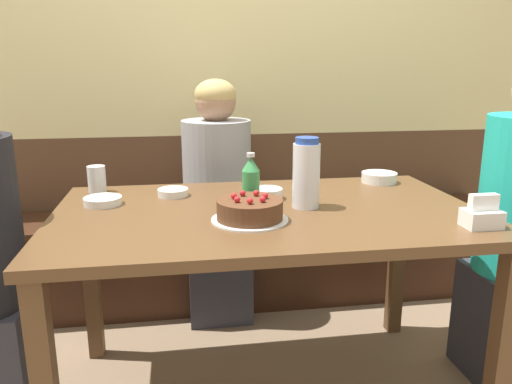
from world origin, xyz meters
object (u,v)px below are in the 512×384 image
at_px(napkin_holder, 482,215).
at_px(glass_water_tall, 97,179).
at_px(water_pitcher, 306,174).
at_px(bowl_soup_white, 103,201).
at_px(bowl_rice_small, 173,192).
at_px(bench_seat, 239,256).
at_px(bowl_side_dish, 379,177).
at_px(bowl_sauce_shallow, 267,194).
at_px(soju_bottle, 251,181).
at_px(birthday_cake, 250,210).
at_px(person_grey_tee, 218,208).

height_order(napkin_holder, glass_water_tall, same).
distance_m(water_pitcher, bowl_soup_white, 0.73).
bearing_deg(bowl_rice_small, bowl_soup_white, -161.14).
bearing_deg(bench_seat, glass_water_tall, -141.38).
bearing_deg(bowl_side_dish, bowl_soup_white, -170.90).
bearing_deg(water_pitcher, bowl_side_dish, 38.36).
bearing_deg(bench_seat, bowl_side_dish, -42.95).
xyz_separation_m(water_pitcher, bowl_sauce_shallow, (-0.11, 0.13, -0.10)).
distance_m(water_pitcher, soju_bottle, 0.19).
distance_m(birthday_cake, soju_bottle, 0.18).
relative_size(bowl_side_dish, glass_water_tall, 1.42).
distance_m(bench_seat, water_pitcher, 1.04).
relative_size(bench_seat, water_pitcher, 11.28).
xyz_separation_m(birthday_cake, water_pitcher, (0.22, 0.12, 0.09)).
distance_m(soju_bottle, bowl_side_dish, 0.66).
distance_m(soju_bottle, person_grey_tee, 0.70).
relative_size(water_pitcher, glass_water_tall, 2.36).
bearing_deg(soju_bottle, person_grey_tee, 96.07).
bearing_deg(bench_seat, person_grey_tee, -130.61).
height_order(bowl_soup_white, glass_water_tall, glass_water_tall).
xyz_separation_m(birthday_cake, bowl_side_dish, (0.62, 0.44, -0.01)).
bearing_deg(glass_water_tall, soju_bottle, -27.09).
distance_m(water_pitcher, napkin_holder, 0.57).
xyz_separation_m(bowl_soup_white, bowl_rice_small, (0.25, 0.08, 0.00)).
distance_m(bowl_soup_white, bowl_side_dish, 1.13).
height_order(bowl_side_dish, glass_water_tall, glass_water_tall).
bearing_deg(birthday_cake, napkin_holder, -14.47).
bearing_deg(birthday_cake, glass_water_tall, 139.60).
bearing_deg(person_grey_tee, birthday_cake, 2.82).
relative_size(soju_bottle, bowl_side_dish, 1.28).
bearing_deg(birthday_cake, bowl_sauce_shallow, 68.07).
height_order(water_pitcher, bowl_sauce_shallow, water_pitcher).
bearing_deg(birthday_cake, bowl_soup_white, 151.58).
bearing_deg(birthday_cake, bench_seat, 85.28).
relative_size(napkin_holder, bowl_rice_small, 0.95).
bearing_deg(napkin_holder, bowl_sauce_shallow, 143.60).
bearing_deg(birthday_cake, person_grey_tee, 92.82).
xyz_separation_m(napkin_holder, bowl_rice_small, (-0.94, 0.53, -0.02)).
bearing_deg(water_pitcher, bowl_soup_white, 168.67).
distance_m(napkin_holder, bowl_rice_small, 1.08).
height_order(soju_bottle, bowl_rice_small, soju_bottle).
xyz_separation_m(birthday_cake, glass_water_tall, (-0.54, 0.46, 0.02)).
xyz_separation_m(bowl_soup_white, bowl_side_dish, (1.11, 0.18, 0.01)).
relative_size(soju_bottle, bowl_sauce_shallow, 1.68).
relative_size(birthday_cake, person_grey_tee, 0.21).
xyz_separation_m(soju_bottle, bowl_side_dish, (0.59, 0.28, -0.07)).
distance_m(soju_bottle, glass_water_tall, 0.64).
relative_size(soju_bottle, bowl_rice_small, 1.65).
bearing_deg(bowl_soup_white, napkin_holder, -20.58).
height_order(bench_seat, bowl_soup_white, bowl_soup_white).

